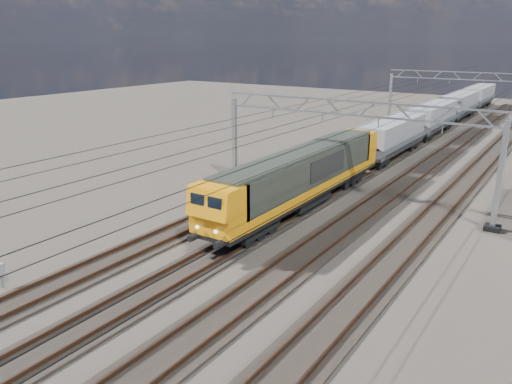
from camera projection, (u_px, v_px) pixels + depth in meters
The scene contains 13 objects.
ground at pixel (319, 219), 31.69m from camera, with size 160.00×160.00×0.00m, color black.
track_outer_west at pixel (242, 202), 34.84m from camera, with size 2.60×140.00×0.30m.
track_loco at pixel (292, 212), 32.73m from camera, with size 2.60×140.00×0.30m.
track_inner_east at pixel (349, 224), 30.62m from camera, with size 2.60×140.00×0.30m.
track_outer_east at pixel (414, 238), 28.51m from camera, with size 2.60×140.00×0.30m.
catenary_gantry_mid at pixel (348, 148), 33.74m from camera, with size 19.90×0.90×7.11m.
catenary_gantry_far at pixel (464, 98), 62.43m from camera, with size 19.90×0.90×7.11m.
overhead_wires at pixel (372, 114), 36.38m from camera, with size 12.03×140.00×0.53m.
locomotive at pixel (303, 175), 33.16m from camera, with size 2.76×21.10×3.62m.
hopper_wagon_lead at pixel (392, 135), 47.29m from camera, with size 3.38×13.00×3.25m.
hopper_wagon_mid at pixel (432, 117), 58.61m from camera, with size 3.38×13.00×3.25m.
hopper_wagon_third at pixel (459, 104), 69.92m from camera, with size 3.38×13.00×3.25m.
hopper_wagon_fourth at pixel (479, 95), 81.24m from camera, with size 3.38×13.00×3.25m.
Camera 1 is at (13.10, -27.06, 10.96)m, focal length 35.00 mm.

